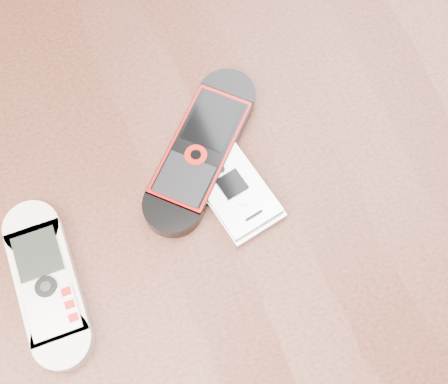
{
  "coord_description": "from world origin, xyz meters",
  "views": [
    {
      "loc": [
        -0.06,
        -0.17,
        1.22
      ],
      "look_at": [
        0.01,
        0.0,
        0.76
      ],
      "focal_mm": 50.0,
      "sensor_mm": 36.0,
      "label": 1
    }
  ],
  "objects": [
    {
      "name": "nokia_white",
      "position": [
        -0.15,
        -0.02,
        0.76
      ],
      "size": [
        0.05,
        0.14,
        0.02
      ],
      "primitive_type": "cube",
      "rotation": [
        0.0,
        0.0,
        -0.02
      ],
      "color": "silver",
      "rests_on": "table"
    },
    {
      "name": "motorola_razr",
      "position": [
        0.01,
        0.0,
        0.76
      ],
      "size": [
        0.07,
        0.1,
        0.01
      ],
      "primitive_type": "cube",
      "rotation": [
        0.0,
        0.0,
        0.2
      ],
      "color": "silver",
      "rests_on": "table"
    },
    {
      "name": "nokia_black_red",
      "position": [
        0.0,
        0.04,
        0.76
      ],
      "size": [
        0.15,
        0.15,
        0.02
      ],
      "primitive_type": "cube",
      "rotation": [
        0.0,
        0.0,
        -0.78
      ],
      "color": "black",
      "rests_on": "table"
    },
    {
      "name": "ground",
      "position": [
        0.0,
        0.0,
        0.0
      ],
      "size": [
        4.0,
        4.0,
        0.0
      ],
      "primitive_type": "plane",
      "color": "#472B19",
      "rests_on": "ground"
    },
    {
      "name": "table",
      "position": [
        0.0,
        0.0,
        0.64
      ],
      "size": [
        1.2,
        0.8,
        0.75
      ],
      "color": "black",
      "rests_on": "ground"
    }
  ]
}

